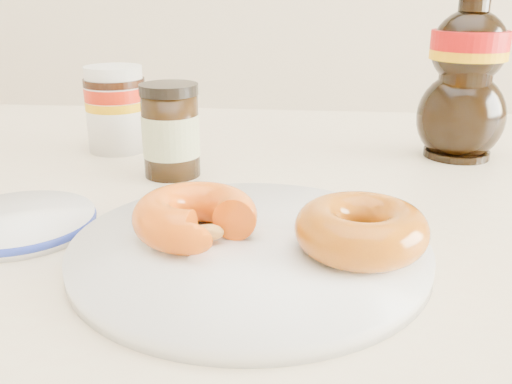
# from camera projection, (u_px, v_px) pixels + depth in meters

# --- Properties ---
(dining_table) EXTENTS (1.40, 0.90, 0.75)m
(dining_table) POSITION_uv_depth(u_px,v_px,m) (248.00, 287.00, 0.56)
(dining_table) COLOR beige
(dining_table) RESTS_ON ground
(plate) EXTENTS (0.27, 0.27, 0.01)m
(plate) POSITION_uv_depth(u_px,v_px,m) (250.00, 249.00, 0.43)
(plate) COLOR white
(plate) RESTS_ON dining_table
(donut_bitten) EXTENTS (0.10, 0.10, 0.03)m
(donut_bitten) POSITION_uv_depth(u_px,v_px,m) (195.00, 216.00, 0.43)
(donut_bitten) COLOR #DA490C
(donut_bitten) RESTS_ON plate
(donut_whole) EXTENTS (0.13, 0.13, 0.03)m
(donut_whole) POSITION_uv_depth(u_px,v_px,m) (361.00, 229.00, 0.41)
(donut_whole) COLOR #A5600A
(donut_whole) RESTS_ON plate
(nutella_jar) EXTENTS (0.07, 0.07, 0.10)m
(nutella_jar) POSITION_uv_depth(u_px,v_px,m) (116.00, 105.00, 0.70)
(nutella_jar) COLOR white
(nutella_jar) RESTS_ON dining_table
(syrup_bottle) EXTENTS (0.12, 0.11, 0.20)m
(syrup_bottle) POSITION_uv_depth(u_px,v_px,m) (466.00, 73.00, 0.66)
(syrup_bottle) COLOR black
(syrup_bottle) RESTS_ON dining_table
(dark_jar) EXTENTS (0.06, 0.06, 0.10)m
(dark_jar) POSITION_uv_depth(u_px,v_px,m) (171.00, 131.00, 0.61)
(dark_jar) COLOR black
(dark_jar) RESTS_ON dining_table
(blue_rim_saucer) EXTENTS (0.13, 0.13, 0.01)m
(blue_rim_saucer) POSITION_uv_depth(u_px,v_px,m) (18.00, 222.00, 0.48)
(blue_rim_saucer) COLOR white
(blue_rim_saucer) RESTS_ON dining_table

